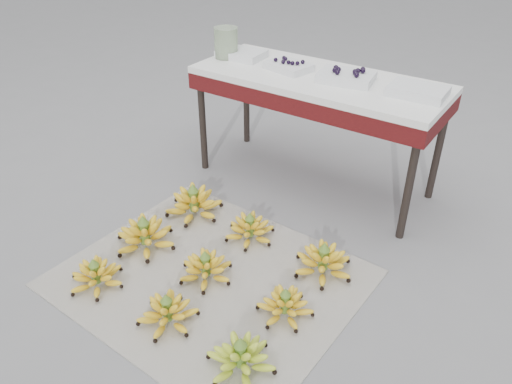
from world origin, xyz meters
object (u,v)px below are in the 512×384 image
Objects in this scene: bunch_front_left at (96,276)px; bunch_back_center at (250,229)px; bunch_mid_center at (206,268)px; bunch_mid_right at (285,305)px; vendor_table at (318,89)px; bunch_front_center at (168,312)px; glass_jar at (226,43)px; tray_right at (346,76)px; tray_far_left at (242,54)px; tray_left at (289,66)px; bunch_front_right at (241,358)px; bunch_mid_left at (145,236)px; bunch_back_right at (323,262)px; tray_far_right at (418,91)px; bunch_back_left at (194,203)px; newspaper_mat at (210,278)px.

bunch_front_left is 0.75m from bunch_back_center.
bunch_mid_center is 0.41m from bunch_mid_right.
bunch_front_center is at bearing -87.22° from vendor_table.
tray_right is at bearing 2.13° from glass_jar.
tray_far_left is 1.01× the size of tray_left.
bunch_front_right is 0.32m from bunch_mid_right.
vendor_table is at bearing -3.21° from tray_far_left.
bunch_back_center is (0.38, 0.34, -0.01)m from bunch_mid_left.
bunch_front_center is 1.71× the size of glass_jar.
bunch_back_right reaches higher than bunch_mid_center.
bunch_front_right is at bearing 9.48° from bunch_front_center.
tray_left is (-0.20, 1.01, 0.61)m from bunch_mid_center.
tray_far_right is at bearing 2.15° from glass_jar.
bunch_back_right is at bearing -67.86° from tray_right.
bunch_front_right is 1.03m from bunch_back_left.
bunch_front_right is 1.48m from tray_far_right.
bunch_front_center is 0.99× the size of bunch_mid_right.
bunch_front_left is at bearing -86.38° from bunch_mid_left.
bunch_mid_right is at bearing -12.48° from bunch_back_left.
tray_right reaches higher than bunch_mid_center.
tray_right is (0.11, 1.02, 0.67)m from newspaper_mat.
bunch_front_left is 1.49m from glass_jar.
vendor_table is at bearing -176.45° from tray_right.
newspaper_mat is 3.98× the size of bunch_back_right.
tray_far_right reaches higher than bunch_back_left.
newspaper_mat is at bearing -30.44° from bunch_back_left.
bunch_mid_left is at bearing 156.77° from bunch_front_center.
glass_jar is (-1.03, 0.67, 0.67)m from bunch_back_right.
tray_left is 1.56× the size of glass_jar.
tray_far_left is 0.98× the size of tray_far_right.
newspaper_mat is 4.44× the size of bunch_front_right.
tray_right reaches higher than bunch_back_center.
bunch_front_right reaches higher than bunch_front_center.
tray_far_left is (-0.96, 0.71, 0.60)m from bunch_back_right.
glass_jar is at bearing -178.16° from tray_left.
tray_far_right reaches higher than bunch_front_left.
bunch_front_left is 1.46m from tray_left.
bunch_back_left is at bearing 137.87° from newspaper_mat.
tray_left reaches higher than bunch_mid_center.
glass_jar reaches higher than vendor_table.
tray_far_right is at bearing -0.31° from tray_far_left.
tray_right is at bearing 83.55° from newspaper_mat.
glass_jar is (-0.07, -0.05, 0.06)m from tray_far_left.
bunch_mid_left is at bearing -130.71° from tray_far_right.
vendor_table is (0.35, 1.32, 0.52)m from bunch_front_left.
tray_far_right reaches higher than tray_far_left.
tray_left is at bearing 109.65° from bunch_front_right.
vendor_table is 4.89× the size of tray_far_right.
glass_jar is (-0.23, 0.98, 0.66)m from bunch_mid_left.
bunch_front_center is (0.03, -0.30, 0.05)m from newspaper_mat.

